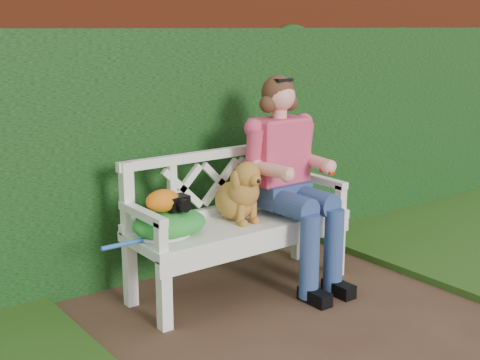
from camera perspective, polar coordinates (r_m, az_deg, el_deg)
ground at (r=3.63m, az=10.23°, el=-14.89°), size 60.00×60.00×0.00m
brick_wall at (r=4.73m, az=-6.31°, el=5.98°), size 10.00×0.30×2.20m
ivy_hedge at (r=4.58m, az=-4.83°, el=2.61°), size 10.00×0.18×1.70m
grass_right at (r=5.91m, az=19.87°, el=-3.92°), size 2.60×2.00×0.05m
garden_bench at (r=4.27m, az=0.00°, el=-6.68°), size 1.60×0.65×0.48m
seated_woman at (r=4.33m, az=3.87°, el=-0.20°), size 0.61×0.79×1.38m
dog at (r=4.14m, az=-0.18°, el=-0.87°), size 0.39×0.44×0.41m
tennis_racket at (r=3.87m, az=-7.00°, el=-4.95°), size 0.64×0.38×0.03m
green_bag at (r=3.89m, az=-6.28°, el=-3.79°), size 0.52×0.44×0.16m
camera_item at (r=3.86m, az=-5.62°, el=-2.04°), size 0.14×0.11×0.09m
baseball_glove at (r=3.83m, az=-6.88°, el=-1.84°), size 0.25×0.21×0.13m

